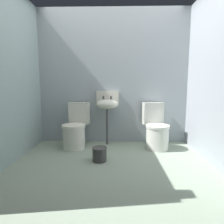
{
  "coord_description": "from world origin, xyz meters",
  "views": [
    {
      "loc": [
        0.07,
        -2.55,
        1.09
      ],
      "look_at": [
        0.0,
        0.28,
        0.7
      ],
      "focal_mm": 31.01,
      "sensor_mm": 36.0,
      "label": 1
    }
  ],
  "objects_px": {
    "toilet_left": "(76,129)",
    "bucket": "(100,154)",
    "sink": "(107,104)",
    "toilet_right": "(156,130)"
  },
  "relations": [
    {
      "from": "toilet_left",
      "to": "sink",
      "type": "xyz_separation_m",
      "value": [
        0.55,
        0.19,
        0.43
      ]
    },
    {
      "from": "toilet_left",
      "to": "sink",
      "type": "distance_m",
      "value": 0.73
    },
    {
      "from": "sink",
      "to": "bucket",
      "type": "height_order",
      "value": "sink"
    },
    {
      "from": "toilet_left",
      "to": "sink",
      "type": "relative_size",
      "value": 0.79
    },
    {
      "from": "bucket",
      "to": "toilet_right",
      "type": "bearing_deg",
      "value": 34.76
    },
    {
      "from": "toilet_right",
      "to": "sink",
      "type": "height_order",
      "value": "sink"
    },
    {
      "from": "bucket",
      "to": "sink",
      "type": "bearing_deg",
      "value": 85.04
    },
    {
      "from": "toilet_left",
      "to": "bucket",
      "type": "height_order",
      "value": "toilet_left"
    },
    {
      "from": "toilet_right",
      "to": "bucket",
      "type": "xyz_separation_m",
      "value": [
        -0.94,
        -0.65,
        -0.22
      ]
    },
    {
      "from": "toilet_right",
      "to": "bucket",
      "type": "relative_size",
      "value": 3.51
    }
  ]
}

